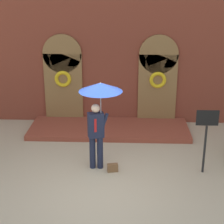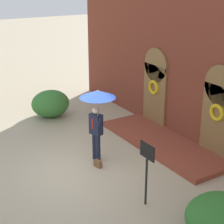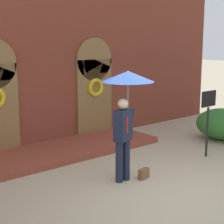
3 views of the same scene
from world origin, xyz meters
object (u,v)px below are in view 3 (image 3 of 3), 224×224
object	(u,v)px
sign_post	(208,113)
shrub_right	(223,124)
handbag	(144,174)
person_with_umbrella	(127,93)

from	to	relation	value
sign_post	shrub_right	distance (m)	2.10
handbag	shrub_right	bearing A→B (deg)	-0.59
sign_post	handbag	bearing A→B (deg)	-178.24
handbag	sign_post	distance (m)	2.59
person_with_umbrella	handbag	bearing A→B (deg)	-30.45
person_with_umbrella	shrub_right	size ratio (longest dim) A/B	1.40
handbag	sign_post	size ratio (longest dim) A/B	0.16
person_with_umbrella	sign_post	bearing A→B (deg)	-2.70
shrub_right	person_with_umbrella	bearing A→B (deg)	-172.44
sign_post	shrub_right	world-z (taller)	sign_post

